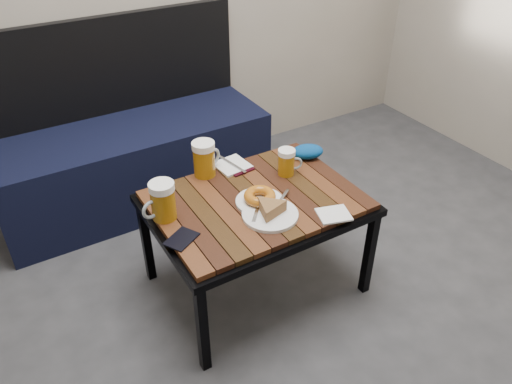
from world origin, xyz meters
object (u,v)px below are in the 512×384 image
cafe_table (256,207)px  passport_navy (182,239)px  beer_mug_right (287,162)px  bench (133,155)px  beer_mug_centre (205,159)px  plate_pie (270,211)px  knit_pouch (308,152)px  passport_burgundy (236,166)px  beer_mug_left (162,201)px  plate_bagel (260,198)px

cafe_table → passport_navy: passport_navy is taller
beer_mug_right → bench: bearing=139.3°
beer_mug_centre → plate_pie: 0.40m
plate_pie → knit_pouch: size_ratio=1.52×
passport_burgundy → beer_mug_right: bearing=-52.1°
beer_mug_centre → plate_pie: bearing=-98.2°
beer_mug_right → passport_burgundy: (-0.16, 0.16, -0.06)m
beer_mug_centre → beer_mug_right: 0.35m
passport_navy → beer_mug_right: bearing=77.7°
beer_mug_left → passport_burgundy: bearing=-167.6°
beer_mug_right → passport_navy: 0.59m
beer_mug_right → passport_navy: (-0.56, -0.17, -0.06)m
plate_pie → passport_burgundy: 0.38m
beer_mug_left → passport_navy: beer_mug_left is taller
beer_mug_right → plate_pie: 0.31m
beer_mug_centre → knit_pouch: bearing=-33.2°
passport_navy → knit_pouch: (0.72, 0.24, 0.03)m
plate_pie → passport_burgundy: size_ratio=1.49×
beer_mug_left → beer_mug_centre: 0.33m
bench → beer_mug_left: 0.90m
plate_bagel → passport_navy: plate_bagel is taller
cafe_table → plate_bagel: bearing=-97.9°
plate_pie → passport_navy: 0.35m
beer_mug_left → beer_mug_centre: bearing=-155.6°
beer_mug_left → knit_pouch: size_ratio=1.08×
knit_pouch → passport_navy: bearing=-161.8°
beer_mug_centre → plate_bagel: beer_mug_centre is taller
bench → beer_mug_centre: 0.72m
bench → passport_navy: 1.03m
plate_bagel → knit_pouch: size_ratio=1.67×
beer_mug_left → beer_mug_centre: beer_mug_centre is taller
beer_mug_right → plate_bagel: (-0.21, -0.12, -0.04)m
bench → cafe_table: 0.95m
cafe_table → passport_navy: bearing=-166.7°
cafe_table → beer_mug_left: 0.39m
passport_burgundy → plate_bagel: bearing=-106.4°
cafe_table → beer_mug_right: (0.20, 0.09, 0.10)m
passport_burgundy → knit_pouch: (0.31, -0.10, 0.03)m
bench → plate_pie: (0.20, -1.05, 0.22)m
cafe_table → knit_pouch: size_ratio=5.93×
bench → beer_mug_right: size_ratio=11.94×
plate_pie → passport_navy: (-0.34, 0.05, -0.02)m
bench → knit_pouch: 0.99m
cafe_table → beer_mug_left: beer_mug_left is taller
bench → beer_mug_centre: bench is taller
beer_mug_left → cafe_table: bearing=158.0°
knit_pouch → beer_mug_left: bearing=-173.3°
passport_burgundy → knit_pouch: 0.33m
bench → beer_mug_left: (-0.14, -0.85, 0.28)m
passport_burgundy → bench: bearing=105.4°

